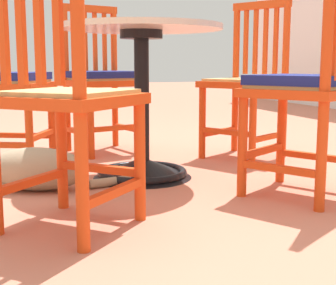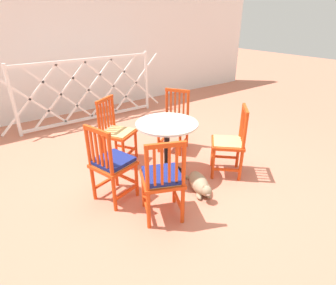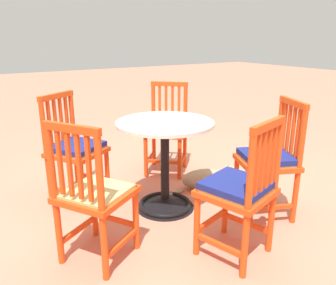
{
  "view_description": "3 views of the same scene",
  "coord_description": "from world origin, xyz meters",
  "px_view_note": "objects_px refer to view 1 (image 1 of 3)",
  "views": [
    {
      "loc": [
        2.36,
        -0.43,
        0.55
      ],
      "look_at": [
        0.08,
        0.28,
        0.17
      ],
      "focal_mm": 53.39,
      "sensor_mm": 36.0,
      "label": 1
    },
    {
      "loc": [
        -1.75,
        -2.33,
        1.93
      ],
      "look_at": [
        0.17,
        0.31,
        0.37
      ],
      "focal_mm": 29.1,
      "sensor_mm": 36.0,
      "label": 2
    },
    {
      "loc": [
        -2.1,
        1.48,
        1.35
      ],
      "look_at": [
        0.17,
        0.05,
        0.51
      ],
      "focal_mm": 36.16,
      "sensor_mm": 36.0,
      "label": 3
    }
  ],
  "objects_px": {
    "orange_chair_at_corner": "(5,83)",
    "tabby_cat": "(29,169)",
    "cafe_table": "(142,119)",
    "orange_chair_facing_out": "(306,89)",
    "orange_chair_by_planter": "(63,100)",
    "orange_chair_near_fence": "(101,80)",
    "orange_chair_tucked_in": "(247,84)"
  },
  "relations": [
    {
      "from": "cafe_table",
      "to": "orange_chair_facing_out",
      "type": "bearing_deg",
      "value": 46.35
    },
    {
      "from": "cafe_table",
      "to": "orange_chair_by_planter",
      "type": "distance_m",
      "value": 0.82
    },
    {
      "from": "orange_chair_near_fence",
      "to": "orange_chair_facing_out",
      "type": "xyz_separation_m",
      "value": [
        1.31,
        0.61,
        0.0
      ]
    },
    {
      "from": "orange_chair_tucked_in",
      "to": "orange_chair_facing_out",
      "type": "distance_m",
      "value": 0.89
    },
    {
      "from": "cafe_table",
      "to": "orange_chair_at_corner",
      "type": "xyz_separation_m",
      "value": [
        -0.51,
        -0.62,
        0.16
      ]
    },
    {
      "from": "orange_chair_at_corner",
      "to": "orange_chair_by_planter",
      "type": "distance_m",
      "value": 1.2
    },
    {
      "from": "orange_chair_by_planter",
      "to": "orange_chair_facing_out",
      "type": "distance_m",
      "value": 1.0
    },
    {
      "from": "orange_chair_by_planter",
      "to": "tabby_cat",
      "type": "distance_m",
      "value": 0.68
    },
    {
      "from": "cafe_table",
      "to": "orange_chair_at_corner",
      "type": "bearing_deg",
      "value": -129.03
    },
    {
      "from": "orange_chair_near_fence",
      "to": "orange_chair_facing_out",
      "type": "distance_m",
      "value": 1.45
    },
    {
      "from": "orange_chair_facing_out",
      "to": "orange_chair_by_planter",
      "type": "bearing_deg",
      "value": -81.78
    },
    {
      "from": "cafe_table",
      "to": "orange_chair_near_fence",
      "type": "bearing_deg",
      "value": -175.74
    },
    {
      "from": "orange_chair_at_corner",
      "to": "cafe_table",
      "type": "bearing_deg",
      "value": 50.97
    },
    {
      "from": "tabby_cat",
      "to": "orange_chair_tucked_in",
      "type": "bearing_deg",
      "value": 109.04
    },
    {
      "from": "orange_chair_near_fence",
      "to": "orange_chair_at_corner",
      "type": "bearing_deg",
      "value": -64.29
    },
    {
      "from": "orange_chair_tucked_in",
      "to": "orange_chair_at_corner",
      "type": "relative_size",
      "value": 1.0
    },
    {
      "from": "orange_chair_tucked_in",
      "to": "orange_chair_at_corner",
      "type": "distance_m",
      "value": 1.35
    },
    {
      "from": "orange_chair_tucked_in",
      "to": "tabby_cat",
      "type": "distance_m",
      "value": 1.37
    },
    {
      "from": "orange_chair_tucked_in",
      "to": "tabby_cat",
      "type": "xyz_separation_m",
      "value": [
        0.43,
        -1.25,
        -0.34
      ]
    },
    {
      "from": "orange_chair_at_corner",
      "to": "tabby_cat",
      "type": "distance_m",
      "value": 0.7
    },
    {
      "from": "orange_chair_tucked_in",
      "to": "orange_chair_near_fence",
      "type": "relative_size",
      "value": 1.0
    },
    {
      "from": "orange_chair_tucked_in",
      "to": "orange_chair_by_planter",
      "type": "relative_size",
      "value": 1.0
    },
    {
      "from": "cafe_table",
      "to": "orange_chair_near_fence",
      "type": "relative_size",
      "value": 0.83
    },
    {
      "from": "tabby_cat",
      "to": "orange_chair_facing_out",
      "type": "bearing_deg",
      "value": 68.05
    },
    {
      "from": "cafe_table",
      "to": "tabby_cat",
      "type": "height_order",
      "value": "cafe_table"
    },
    {
      "from": "orange_chair_near_fence",
      "to": "tabby_cat",
      "type": "height_order",
      "value": "orange_chair_near_fence"
    },
    {
      "from": "cafe_table",
      "to": "tabby_cat",
      "type": "distance_m",
      "value": 0.57
    },
    {
      "from": "orange_chair_tucked_in",
      "to": "orange_chair_by_planter",
      "type": "bearing_deg",
      "value": -48.6
    },
    {
      "from": "orange_chair_by_planter",
      "to": "orange_chair_facing_out",
      "type": "xyz_separation_m",
      "value": [
        -0.14,
        0.99,
        0.01
      ]
    },
    {
      "from": "orange_chair_tucked_in",
      "to": "tabby_cat",
      "type": "relative_size",
      "value": 1.24
    },
    {
      "from": "orange_chair_near_fence",
      "to": "tabby_cat",
      "type": "xyz_separation_m",
      "value": [
        0.87,
        -0.48,
        -0.35
      ]
    },
    {
      "from": "orange_chair_tucked_in",
      "to": "orange_chair_facing_out",
      "type": "height_order",
      "value": "same"
    }
  ]
}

